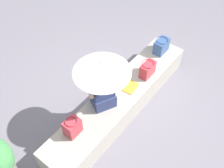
{
  "coord_description": "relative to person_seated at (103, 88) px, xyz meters",
  "views": [
    {
      "loc": [
        -2.26,
        -1.6,
        3.82
      ],
      "look_at": [
        -0.17,
        0.04,
        0.79
      ],
      "focal_mm": 43.17,
      "sensor_mm": 36.0,
      "label": 1
    }
  ],
  "objects": [
    {
      "name": "magazine",
      "position": [
        0.54,
        -0.13,
        -0.38
      ],
      "size": [
        0.3,
        0.23,
        0.01
      ],
      "primitive_type": "cube",
      "rotation": [
        0.0,
        0.0,
        0.13
      ],
      "color": "gold",
      "rests_on": "stone_bench"
    },
    {
      "name": "tote_bag_canvas",
      "position": [
        1.61,
        -0.07,
        -0.25
      ],
      "size": [
        0.3,
        0.22,
        0.28
      ],
      "color": "#335184",
      "rests_on": "stone_bench"
    },
    {
      "name": "shoulder_bag_spare",
      "position": [
        -0.66,
        0.02,
        -0.25
      ],
      "size": [
        0.23,
        0.18,
        0.28
      ],
      "color": "#B2333D",
      "rests_on": "stone_bench"
    },
    {
      "name": "ground_plane",
      "position": [
        0.33,
        -0.09,
        -0.83
      ],
      "size": [
        14.0,
        14.0,
        0.0
      ],
      "primitive_type": "plane",
      "color": "slate"
    },
    {
      "name": "handbag_black",
      "position": [
        0.95,
        -0.2,
        -0.25
      ],
      "size": [
        0.29,
        0.22,
        0.27
      ],
      "color": "#B2333D",
      "rests_on": "stone_bench"
    },
    {
      "name": "parasol",
      "position": [
        -0.06,
        -0.05,
        0.51
      ],
      "size": [
        0.79,
        0.79,
        1.02
      ],
      "color": "#B7B7BC",
      "rests_on": "stone_bench"
    },
    {
      "name": "stone_bench",
      "position": [
        0.33,
        -0.09,
        -0.61
      ],
      "size": [
        3.17,
        0.6,
        0.44
      ],
      "primitive_type": "cube",
      "color": "#A8A093",
      "rests_on": "ground"
    },
    {
      "name": "person_seated",
      "position": [
        0.0,
        0.0,
        0.0
      ],
      "size": [
        0.51,
        0.4,
        0.9
      ],
      "color": "navy",
      "rests_on": "stone_bench"
    }
  ]
}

